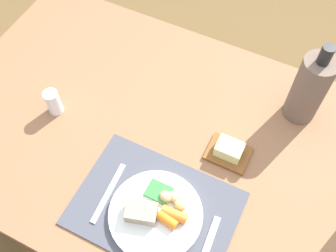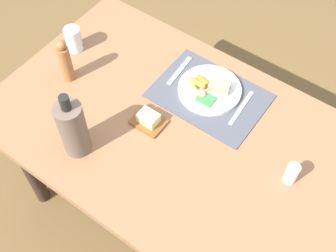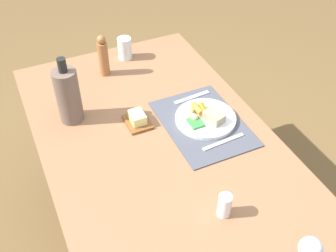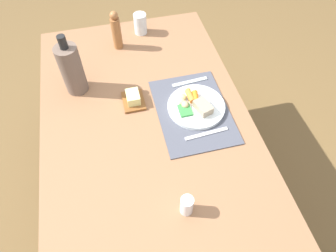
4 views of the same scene
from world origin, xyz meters
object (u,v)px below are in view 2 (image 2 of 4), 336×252
dinner_plate (209,89)px  water_tumbler (74,40)px  butter_dish (149,120)px  pepper_mill (65,61)px  dining_table (185,148)px  cooler_bottle (73,128)px  salt_shaker (291,174)px  fork (241,108)px  knife (180,71)px

dinner_plate → water_tumbler: (0.62, 0.14, 0.03)m
butter_dish → pepper_mill: bearing=1.4°
dining_table → dinner_plate: (0.05, -0.23, 0.12)m
dining_table → butter_dish: bearing=13.3°
cooler_bottle → salt_shaker: (-0.72, -0.35, -0.08)m
cooler_bottle → water_tumbler: size_ratio=2.67×
cooler_bottle → fork: bearing=-128.2°
butter_dish → water_tumbler: size_ratio=1.13×
butter_dish → salt_shaker: (-0.57, -0.10, 0.02)m
cooler_bottle → water_tumbler: bearing=-46.1°
water_tumbler → salt_shaker: water_tumbler is taller
fork → pepper_mill: size_ratio=0.91×
dining_table → butter_dish: size_ratio=12.17×
fork → pepper_mill: bearing=19.2°
fork → water_tumbler: size_ratio=1.69×
dinner_plate → cooler_bottle: (0.26, 0.52, 0.11)m
butter_dish → pepper_mill: size_ratio=0.60×
salt_shaker → dining_table: bearing=8.3°
fork → butter_dish: size_ratio=1.50×
dining_table → water_tumbler: water_tumbler is taller
dining_table → knife: size_ratio=8.80×
dining_table → pepper_mill: bearing=4.7°
fork → water_tumbler: 0.79m
dining_table → knife: (0.21, -0.26, 0.10)m
fork → pepper_mill: (0.68, 0.28, 0.09)m
knife → salt_shaker: (-0.62, 0.20, 0.04)m
water_tumbler → dining_table: bearing=171.8°
butter_dish → salt_shaker: size_ratio=1.40×
dinner_plate → knife: dinner_plate is taller
pepper_mill → cooler_bottle: bearing=138.5°
dinner_plate → knife: size_ratio=1.47×
dinner_plate → pepper_mill: pepper_mill is taller
pepper_mill → cooler_bottle: size_ratio=0.70×
pepper_mill → dinner_plate: bearing=-151.8°
salt_shaker → cooler_bottle: bearing=25.7°
dining_table → knife: 0.35m
dining_table → cooler_bottle: cooler_bottle is taller
fork → water_tumbler: (0.78, 0.14, 0.04)m
dinner_plate → pepper_mill: 0.60m
butter_dish → dining_table: bearing=-166.7°
salt_shaker → dinner_plate: bearing=-20.8°
dining_table → fork: (-0.11, -0.24, 0.10)m
fork → cooler_bottle: 0.68m
knife → fork: bearing=172.9°
cooler_bottle → salt_shaker: cooler_bottle is taller
knife → cooler_bottle: size_ratio=0.58×
dinner_plate → pepper_mill: size_ratio=1.23×
dining_table → pepper_mill: 0.61m
fork → salt_shaker: (-0.31, 0.18, 0.04)m
water_tumbler → fork: bearing=-169.7°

